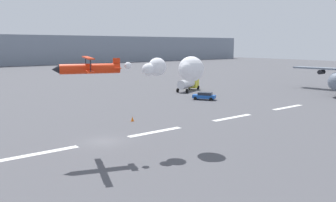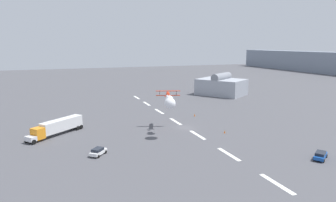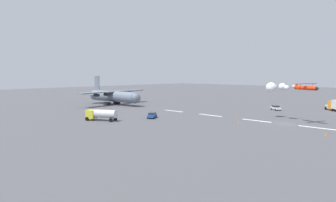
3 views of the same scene
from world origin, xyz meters
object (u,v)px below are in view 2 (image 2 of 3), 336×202
traffic_cone_far (225,132)px  airport_staff_sedan (320,155)px  traffic_cone_near (195,115)px  semi_truck_orange (57,126)px  followme_car_yellow (98,151)px  stunt_biplane_red (169,101)px

traffic_cone_far → airport_staff_sedan: bearing=20.3°
traffic_cone_near → traffic_cone_far: (19.53, -0.93, 0.00)m
semi_truck_orange → airport_staff_sedan: size_ratio=2.91×
followme_car_yellow → traffic_cone_far: size_ratio=5.67×
traffic_cone_near → traffic_cone_far: 19.55m
followme_car_yellow → traffic_cone_far: bearing=97.8°
followme_car_yellow → airport_staff_sedan: bearing=66.4°
stunt_biplane_red → traffic_cone_near: bearing=136.7°
stunt_biplane_red → traffic_cone_near: stunt_biplane_red is taller
semi_truck_orange → traffic_cone_far: semi_truck_orange is taller
semi_truck_orange → airport_staff_sedan: semi_truck_orange is taller
semi_truck_orange → airport_staff_sedan: (35.94, 48.07, -1.33)m
semi_truck_orange → airport_staff_sedan: bearing=53.2°
stunt_biplane_red → semi_truck_orange: (-9.60, -26.19, -6.44)m
stunt_biplane_red → followme_car_yellow: size_ratio=3.52×
traffic_cone_near → followme_car_yellow: bearing=-54.3°
airport_staff_sedan → semi_truck_orange: bearing=-126.8°
stunt_biplane_red → semi_truck_orange: size_ratio=1.08×
airport_staff_sedan → followme_car_yellow: bearing=-113.6°
semi_truck_orange → stunt_biplane_red: bearing=69.9°
airport_staff_sedan → traffic_cone_near: size_ratio=6.38×
airport_staff_sedan → traffic_cone_far: bearing=-159.7°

